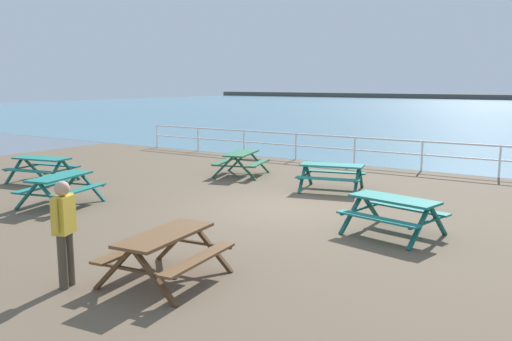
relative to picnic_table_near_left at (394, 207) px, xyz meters
The scene contains 9 objects.
ground_plane 3.34m from the picnic_table_near_left, 167.58° to the left, with size 30.00×24.00×0.20m, color brown.
seaward_railing 9.04m from the picnic_table_near_left, 110.67° to the left, with size 23.07×0.07×1.08m.
picnic_table_near_left is the anchor object (origin of this frame).
picnic_table_near_right 11.29m from the picnic_table_near_left, behind, with size 2.06×1.83×0.80m.
picnic_table_mid_centre 7.94m from the picnic_table_near_left, 148.15° to the left, with size 1.94×2.14×0.80m.
picnic_table_far_left 8.26m from the picnic_table_near_left, 165.48° to the right, with size 1.89×2.11×0.80m.
picnic_table_far_right 4.63m from the picnic_table_near_left, 131.27° to the left, with size 2.11×1.89×0.80m.
picnic_table_seaward 5.00m from the picnic_table_near_left, 115.19° to the right, with size 1.72×1.96×0.80m.
visitor 6.44m from the picnic_table_near_left, 120.03° to the right, with size 0.32×0.50×1.66m.
Camera 1 is at (6.75, -11.28, 3.12)m, focal length 37.81 mm.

